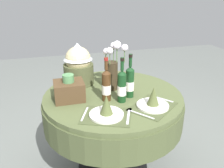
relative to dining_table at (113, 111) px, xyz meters
name	(u,v)px	position (x,y,z in m)	size (l,w,h in m)	color
ground	(113,167)	(0.00, 0.00, -0.61)	(8.00, 8.00, 0.00)	slate
dining_table	(113,111)	(0.00, 0.00, 0.00)	(1.17, 1.17, 0.77)	#4C5633
place_setting_left	(106,110)	(-0.14, -0.33, 0.20)	(0.41, 0.37, 0.16)	#41492B
place_setting_right	(153,101)	(0.23, -0.29, 0.20)	(0.43, 0.41, 0.16)	#41492B
flower_vase	(113,67)	(0.03, 0.11, 0.36)	(0.18, 0.20, 0.42)	#332819
wine_bottle_left	(106,85)	(-0.08, -0.09, 0.29)	(0.07, 0.07, 0.35)	#422814
wine_bottle_centre	(122,86)	(0.03, -0.14, 0.29)	(0.07, 0.07, 0.35)	#143819
wine_bottle_rear	(130,82)	(0.12, -0.08, 0.29)	(0.07, 0.07, 0.36)	#143819
gift_tub_back_left	(78,63)	(-0.24, 0.31, 0.36)	(0.27, 0.27, 0.38)	#474C2D
woven_basket_side_left	(69,90)	(-0.36, 0.00, 0.24)	(0.23, 0.20, 0.21)	#47331E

